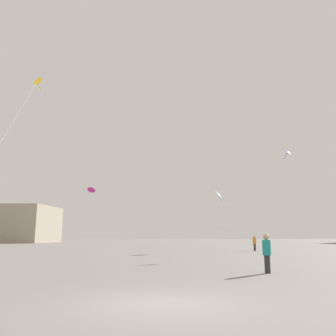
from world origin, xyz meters
TOP-DOWN VIEW (x-y plane):
  - ground_plane at (0.00, 0.00)m, footprint 300.00×300.00m
  - person_in_orange at (9.13, 29.42)m, footprint 0.35×0.35m
  - person_in_teal at (4.47, 7.04)m, footprint 0.37×0.37m
  - kite_cyan_delta at (5.51, 29.19)m, footprint 4.08×1.27m
  - kite_violet_diamond at (11.50, 24.47)m, footprint 2.91×5.57m
  - kite_magenta_diamond at (-9.93, 36.45)m, footprint 20.01×7.75m
  - kite_amber_diamond at (-10.48, 16.95)m, footprint 2.20×13.11m
  - building_left_hall at (-37.00, 71.88)m, footprint 20.19×16.19m

SIDE VIEW (x-z plane):
  - ground_plane at x=0.00m, z-range 0.00..0.00m
  - person_in_orange at x=9.13m, z-range 0.08..1.68m
  - person_in_teal at x=4.47m, z-range 0.08..1.77m
  - building_left_hall at x=-37.00m, z-range 0.00..8.16m
  - kite_cyan_delta at x=5.51m, z-range 3.41..8.45m
  - kite_magenta_diamond at x=-9.93m, z-range 4.12..10.70m
  - kite_violet_diamond at x=11.50m, z-range 5.11..13.74m
  - kite_amber_diamond at x=-10.48m, z-range 6.99..19.92m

